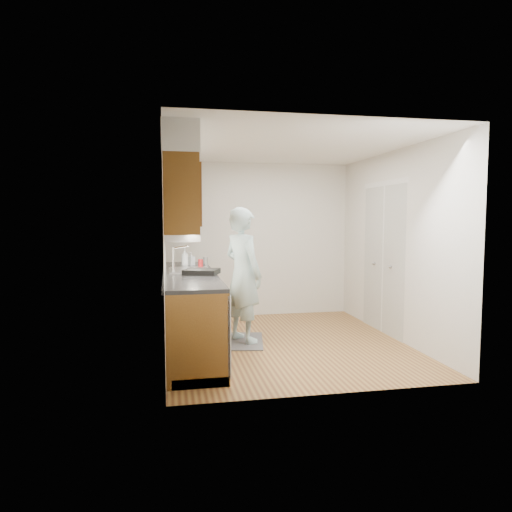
% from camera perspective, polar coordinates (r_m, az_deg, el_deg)
% --- Properties ---
extents(floor, '(3.50, 3.50, 0.00)m').
position_cam_1_polar(floor, '(6.00, 3.64, -10.77)').
color(floor, '#A37C3E').
rests_on(floor, ground).
extents(ceiling, '(3.50, 3.50, 0.00)m').
position_cam_1_polar(ceiling, '(5.85, 3.77, 13.55)').
color(ceiling, white).
rests_on(ceiling, wall_left).
extents(wall_left, '(0.02, 3.50, 2.50)m').
position_cam_1_polar(wall_left, '(5.61, -11.31, 1.04)').
color(wall_left, silver).
rests_on(wall_left, floor).
extents(wall_right, '(0.02, 3.50, 2.50)m').
position_cam_1_polar(wall_right, '(6.34, 16.94, 1.34)').
color(wall_right, silver).
rests_on(wall_right, floor).
extents(wall_back, '(3.00, 0.02, 2.50)m').
position_cam_1_polar(wall_back, '(7.50, 0.33, 2.04)').
color(wall_back, silver).
rests_on(wall_back, floor).
extents(counter, '(0.64, 2.80, 1.30)m').
position_cam_1_polar(counter, '(5.71, -8.15, -6.56)').
color(counter, brown).
rests_on(counter, floor).
extents(upper_cabinets, '(0.47, 2.80, 1.21)m').
position_cam_1_polar(upper_cabinets, '(5.65, -9.69, 8.18)').
color(upper_cabinets, brown).
rests_on(upper_cabinets, wall_left).
extents(closet_door, '(0.02, 1.22, 2.05)m').
position_cam_1_polar(closet_door, '(6.62, 15.59, -0.45)').
color(closet_door, silver).
rests_on(closet_door, wall_right).
extents(floor_mat, '(0.65, 0.93, 0.02)m').
position_cam_1_polar(floor_mat, '(6.04, -1.62, -10.58)').
color(floor_mat, slate).
rests_on(floor_mat, floor).
extents(person, '(0.74, 0.83, 1.96)m').
position_cam_1_polar(person, '(5.85, -1.64, -1.23)').
color(person, '#AACBCF').
rests_on(person, floor_mat).
extents(soap_bottle_a, '(0.12, 0.12, 0.25)m').
position_cam_1_polar(soap_bottle_a, '(6.31, -8.89, -0.19)').
color(soap_bottle_a, white).
rests_on(soap_bottle_a, counter).
extents(soap_bottle_b, '(0.12, 0.12, 0.19)m').
position_cam_1_polar(soap_bottle_b, '(6.48, -8.14, -0.34)').
color(soap_bottle_b, white).
rests_on(soap_bottle_b, counter).
extents(soda_can, '(0.08, 0.08, 0.12)m').
position_cam_1_polar(soda_can, '(6.13, -6.94, -0.95)').
color(soda_can, red).
rests_on(soda_can, counter).
extents(steel_can, '(0.09, 0.09, 0.12)m').
position_cam_1_polar(steel_can, '(6.43, -6.32, -0.67)').
color(steel_can, '#A5A5AA').
rests_on(steel_can, counter).
extents(dish_rack, '(0.48, 0.44, 0.06)m').
position_cam_1_polar(dish_rack, '(5.45, -6.81, -1.95)').
color(dish_rack, black).
rests_on(dish_rack, counter).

